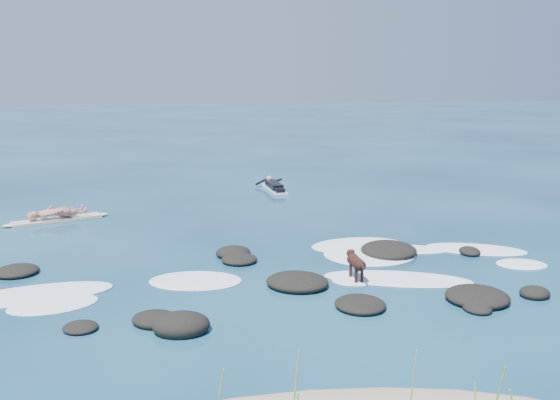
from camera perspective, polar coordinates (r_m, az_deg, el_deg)
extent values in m
plane|color=#0A2642|center=(15.38, -1.46, -6.39)|extent=(160.00, 160.00, 0.00)
cylinder|color=#749648|center=(8.25, 1.33, -17.58)|extent=(0.13, 0.03, 1.24)
cylinder|color=#749648|center=(8.96, 12.04, -16.16)|extent=(0.08, 0.06, 1.01)
ellipsoid|color=black|center=(12.48, -11.29, -10.67)|extent=(1.19, 1.11, 0.30)
ellipsoid|color=black|center=(16.33, -22.94, -6.01)|extent=(1.39, 1.37, 0.27)
ellipsoid|color=black|center=(16.51, -4.30, -4.84)|extent=(1.20, 1.19, 0.33)
ellipsoid|color=black|center=(13.47, 17.57, -9.41)|extent=(0.62, 0.72, 0.20)
ellipsoid|color=black|center=(14.24, 1.60, -7.50)|extent=(1.86, 1.79, 0.37)
ellipsoid|color=black|center=(12.03, -9.02, -11.24)|extent=(1.10, 0.93, 0.48)
ellipsoid|color=black|center=(16.00, -3.74, -5.44)|extent=(1.17, 1.17, 0.26)
ellipsoid|color=black|center=(16.88, 9.90, -4.55)|extent=(1.84, 1.91, 0.40)
ellipsoid|color=black|center=(14.00, 17.59, -8.43)|extent=(1.77, 1.77, 0.35)
ellipsoid|color=black|center=(13.11, 7.36, -9.45)|extent=(1.37, 1.39, 0.27)
ellipsoid|color=black|center=(14.69, 22.26, -7.89)|extent=(0.90, 0.87, 0.29)
ellipsoid|color=black|center=(17.41, 16.95, -4.53)|extent=(0.66, 0.79, 0.24)
ellipsoid|color=black|center=(12.55, -17.78, -11.03)|extent=(0.89, 0.87, 0.18)
ellipsoid|color=white|center=(16.80, 8.19, -4.90)|extent=(2.85, 2.64, 0.12)
ellipsoid|color=white|center=(17.85, 17.46, -4.34)|extent=(2.94, 2.08, 0.12)
ellipsoid|color=white|center=(13.98, -20.03, -8.98)|extent=(2.09, 1.62, 0.12)
ellipsoid|color=white|center=(17.55, 7.15, -4.14)|extent=(2.84, 1.90, 0.12)
ellipsoid|color=white|center=(14.69, -7.73, -7.33)|extent=(2.35, 1.70, 0.12)
ellipsoid|color=white|center=(14.95, 10.70, -7.10)|extent=(3.68, 2.13, 0.12)
ellipsoid|color=white|center=(17.38, 11.27, -4.45)|extent=(2.56, 1.42, 0.12)
ellipsoid|color=white|center=(14.70, -21.55, -8.06)|extent=(3.60, 2.10, 0.12)
ellipsoid|color=white|center=(16.88, 21.21, -5.51)|extent=(1.40, 1.14, 0.12)
ellipsoid|color=white|center=(14.73, 6.86, -7.27)|extent=(1.10, 0.90, 0.12)
cube|color=beige|center=(21.46, -19.70, -1.71)|extent=(2.77, 1.64, 0.09)
ellipsoid|color=beige|center=(21.77, -16.15, -1.30)|extent=(0.64, 0.51, 0.10)
ellipsoid|color=beige|center=(21.23, -23.36, -2.13)|extent=(0.64, 0.51, 0.10)
imported|color=#B67560|center=(21.27, -19.88, 0.77)|extent=(0.66, 0.78, 1.80)
cube|color=white|center=(25.43, -0.54, 1.01)|extent=(0.81, 2.41, 0.09)
ellipsoid|color=white|center=(26.55, -1.17, 1.46)|extent=(0.34, 0.54, 0.09)
cube|color=black|center=(25.40, -0.54, 1.36)|extent=(0.60, 1.49, 0.24)
sphere|color=tan|center=(26.18, -0.99, 1.96)|extent=(0.27, 0.27, 0.25)
cylinder|color=black|center=(26.28, -1.71, 1.69)|extent=(0.56, 0.38, 0.27)
cylinder|color=black|center=(26.42, -0.44, 1.75)|extent=(0.60, 0.26, 0.27)
cube|color=black|center=(24.64, -0.08, 0.94)|extent=(0.43, 0.63, 0.15)
cylinder|color=black|center=(14.49, 7.00, -5.68)|extent=(0.31, 0.57, 0.27)
sphere|color=black|center=(14.72, 6.67, -5.40)|extent=(0.30, 0.30, 0.28)
sphere|color=black|center=(14.27, 7.34, -5.97)|extent=(0.27, 0.27, 0.25)
sphere|color=black|center=(14.83, 6.47, -4.87)|extent=(0.22, 0.22, 0.20)
cone|color=black|center=(14.95, 6.32, -4.80)|extent=(0.12, 0.13, 0.10)
cone|color=black|center=(14.79, 6.30, -4.60)|extent=(0.10, 0.07, 0.10)
cone|color=black|center=(14.82, 6.68, -4.57)|extent=(0.10, 0.07, 0.10)
cylinder|color=black|center=(14.73, 6.46, -6.55)|extent=(0.07, 0.07, 0.36)
cylinder|color=black|center=(14.78, 6.98, -6.51)|extent=(0.07, 0.07, 0.36)
cylinder|color=black|center=(14.39, 6.96, -7.01)|extent=(0.07, 0.07, 0.36)
cylinder|color=black|center=(14.44, 7.50, -6.96)|extent=(0.07, 0.07, 0.36)
cylinder|color=black|center=(14.15, 7.52, -5.93)|extent=(0.07, 0.26, 0.16)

